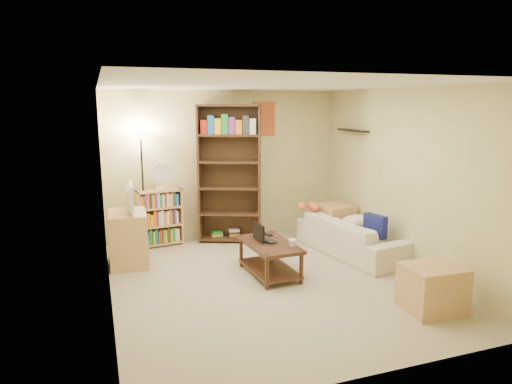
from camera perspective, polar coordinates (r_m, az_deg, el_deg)
room at (r=5.68m, az=2.09°, el=4.35°), size 4.50×4.54×2.52m
sofa at (r=7.17m, az=11.80°, el=-5.45°), size 2.13×1.31×0.56m
navy_pillow at (r=6.87m, az=14.68°, el=-4.11°), size 0.20×0.38×0.33m
cream_blanket at (r=7.24m, az=12.47°, el=-3.68°), size 0.51×0.37×0.22m
tabby_cat at (r=7.50m, az=6.87°, el=-1.77°), size 0.44×0.21×0.15m
coffee_table at (r=6.17m, az=1.72°, el=-7.72°), size 0.62×1.05×0.45m
laptop at (r=6.22m, az=1.58°, el=-5.95°), size 0.51×0.48×0.03m
laptop_screen at (r=6.13m, az=0.33°, el=-5.01°), size 0.03×0.34×0.23m
mug at (r=5.96m, az=4.59°, el=-6.37°), size 0.13×0.13×0.10m
tv_remote at (r=6.46m, az=1.40°, el=-5.31°), size 0.12×0.19×0.02m
tv_stand at (r=6.80m, az=-15.64°, el=-5.61°), size 0.55×0.75×0.77m
television at (r=6.66m, az=-15.90°, el=-0.76°), size 0.71×0.18×0.40m
tall_bookshelf at (r=7.49m, az=-3.34°, el=2.67°), size 1.07×0.70×2.27m
short_bookshelf at (r=7.57m, az=-11.96°, el=-3.15°), size 0.75×0.38×0.92m
desk_fan at (r=7.39m, az=-11.74°, el=2.02°), size 0.33×0.18×0.44m
floor_lamp at (r=7.36m, az=-14.12°, el=4.41°), size 0.31×0.31×1.85m
side_table at (r=7.77m, az=9.69°, el=-3.84°), size 0.64×0.64×0.62m
end_cabinet at (r=5.55m, az=21.21°, el=-11.15°), size 0.64×0.54×0.52m
book_stacks at (r=7.77m, az=-3.76°, el=-5.40°), size 0.46×0.22×0.19m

